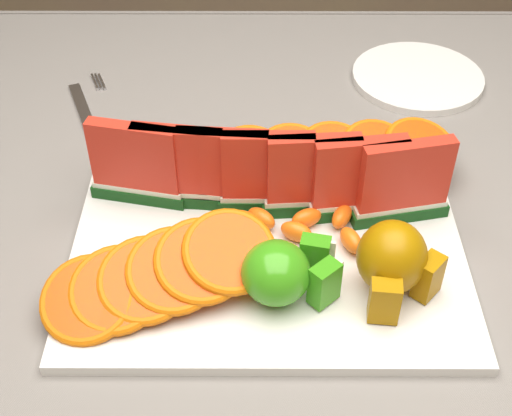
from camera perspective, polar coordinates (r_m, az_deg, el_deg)
name	(u,v)px	position (r m, az deg, el deg)	size (l,w,h in m)	color
table	(232,300)	(0.83, -1.94, -7.37)	(1.40, 0.90, 0.75)	#533A1B
tablecloth	(231,263)	(0.79, -2.04, -4.40)	(1.53, 1.03, 0.20)	gray
platter	(267,250)	(0.73, 0.92, -3.40)	(0.40, 0.30, 0.01)	silver
apple_cluster	(284,272)	(0.66, 2.22, -5.16)	(0.10, 0.08, 0.06)	#33910C
pear_cluster	(394,261)	(0.68, 10.95, -4.18)	(0.09, 0.09, 0.07)	#AD6D21
side_plate	(418,77)	(1.03, 12.80, 10.18)	(0.22, 0.22, 0.01)	silver
fork	(88,115)	(0.95, -13.31, 7.25)	(0.08, 0.19, 0.00)	silver
watermelon_row	(268,175)	(0.74, 0.94, 2.68)	(0.39, 0.07, 0.10)	#0D3C08
orange_fan_front	(160,275)	(0.67, -7.73, -5.33)	(0.24, 0.15, 0.06)	#F1340C
orange_fan_back	(292,153)	(0.81, 2.94, 4.44)	(0.39, 0.12, 0.05)	#F1340C
tangerine_segments	(279,227)	(0.73, 1.89, -1.57)	(0.24, 0.07, 0.02)	#EE420C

